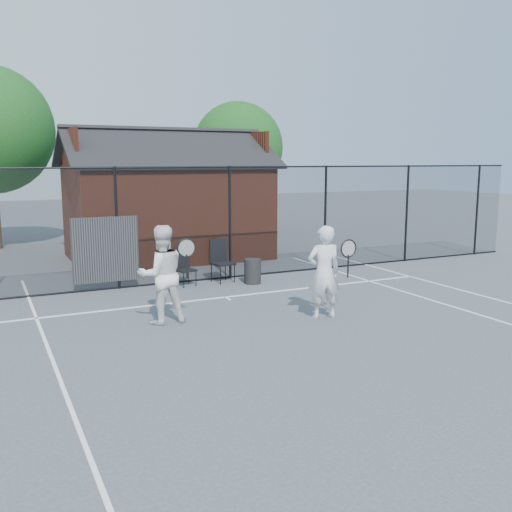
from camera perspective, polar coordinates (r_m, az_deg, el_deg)
name	(u,v)px	position (r m, az deg, el deg)	size (l,w,h in m)	color
ground	(288,332)	(10.67, 3.19, -7.59)	(80.00, 80.00, 0.00)	#44494D
court_lines	(327,353)	(9.59, 7.08, -9.60)	(11.02, 18.00, 0.01)	white
fence	(183,227)	(14.76, -7.28, 2.87)	(22.04, 3.00, 3.00)	black
clubhouse	(167,208)	(18.78, -8.89, 4.74)	(6.50, 4.36, 4.19)	#612917
tree_right	(238,147)	(25.65, -1.81, 10.80)	(3.97, 3.97, 5.70)	black
player_front	(324,272)	(11.44, 6.83, -1.61)	(0.87, 0.68, 1.88)	silver
player_back	(162,274)	(11.17, -9.42, -1.83)	(1.04, 0.77, 1.92)	white
chair_left	(186,268)	(14.46, -7.02, -1.25)	(0.43, 0.45, 0.90)	black
chair_right	(223,262)	(14.84, -3.34, -0.55)	(0.52, 0.54, 1.09)	black
waste_bin	(253,271)	(14.68, -0.34, -1.54)	(0.44, 0.44, 0.64)	#252525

